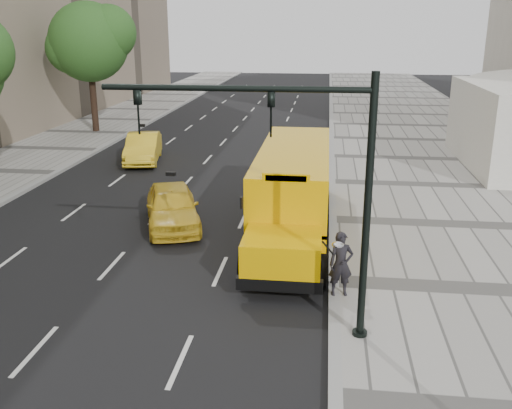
# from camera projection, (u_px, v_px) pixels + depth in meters

# --- Properties ---
(ground) EXTENTS (140.00, 140.00, 0.00)m
(ground) POSITION_uv_depth(u_px,v_px,m) (181.00, 217.00, 22.75)
(ground) COLOR black
(ground) RESTS_ON ground
(sidewalk_museum) EXTENTS (12.00, 140.00, 0.15)m
(sidewalk_museum) POSITION_uv_depth(u_px,v_px,m) (494.00, 227.00, 21.33)
(sidewalk_museum) COLOR gray
(sidewalk_museum) RESTS_ON ground
(curb_museum) EXTENTS (0.30, 140.00, 0.15)m
(curb_museum) POSITION_uv_depth(u_px,v_px,m) (333.00, 221.00, 22.03)
(curb_museum) COLOR gray
(curb_museum) RESTS_ON ground
(tree_c) EXTENTS (5.97, 5.31, 8.84)m
(tree_c) POSITION_uv_depth(u_px,v_px,m) (90.00, 41.00, 38.36)
(tree_c) COLOR black
(tree_c) RESTS_ON ground
(school_bus) EXTENTS (2.96, 11.56, 3.19)m
(school_bus) POSITION_uv_depth(u_px,v_px,m) (294.00, 183.00, 20.92)
(school_bus) COLOR #E7A800
(school_bus) RESTS_ON ground
(taxi_near) EXTENTS (3.26, 5.03, 1.59)m
(taxi_near) POSITION_uv_depth(u_px,v_px,m) (172.00, 206.00, 21.43)
(taxi_near) COLOR gold
(taxi_near) RESTS_ON ground
(taxi_far) EXTENTS (2.60, 5.04, 1.58)m
(taxi_far) POSITION_uv_depth(u_px,v_px,m) (143.00, 148.00, 31.55)
(taxi_far) COLOR gold
(taxi_far) RESTS_ON ground
(pedestrian) EXTENTS (0.73, 0.54, 1.83)m
(pedestrian) POSITION_uv_depth(u_px,v_px,m) (341.00, 264.00, 15.60)
(pedestrian) COLOR black
(pedestrian) RESTS_ON sidewalk_museum
(traffic_signal) EXTENTS (6.18, 0.36, 6.40)m
(traffic_signal) POSITION_uv_depth(u_px,v_px,m) (306.00, 175.00, 12.79)
(traffic_signal) COLOR black
(traffic_signal) RESTS_ON ground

